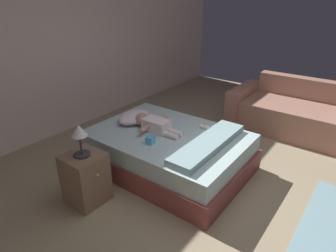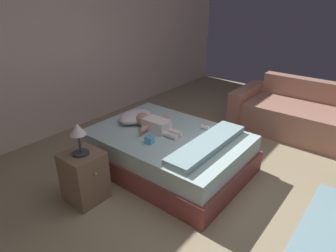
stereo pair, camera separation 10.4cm
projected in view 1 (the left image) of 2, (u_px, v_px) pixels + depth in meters
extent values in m
plane|color=gray|center=(241.00, 194.00, 3.21)|extent=(8.00, 8.00, 0.00)
cube|color=beige|center=(59.00, 38.00, 4.24)|extent=(8.00, 0.12, 2.83)
cube|color=brown|center=(168.00, 158.00, 3.66)|extent=(1.34, 1.90, 0.26)
cube|color=#ABC6C5|center=(168.00, 141.00, 3.56)|extent=(1.29, 1.83, 0.21)
ellipsoid|color=silver|center=(134.00, 117.00, 3.80)|extent=(0.48, 0.32, 0.14)
cube|color=silver|center=(156.00, 125.00, 3.56)|extent=(0.20, 0.33, 0.15)
sphere|color=tan|center=(142.00, 120.00, 3.68)|extent=(0.17, 0.17, 0.17)
cylinder|color=tan|center=(144.00, 129.00, 3.45)|extent=(0.18, 0.09, 0.06)
cylinder|color=tan|center=(162.00, 120.00, 3.71)|extent=(0.17, 0.07, 0.06)
cylinder|color=silver|center=(170.00, 135.00, 3.40)|extent=(0.06, 0.20, 0.06)
cylinder|color=silver|center=(175.00, 132.00, 3.47)|extent=(0.06, 0.20, 0.06)
cube|color=#B72AA5|center=(163.00, 122.00, 3.82)|extent=(0.07, 0.10, 0.01)
cube|color=white|center=(162.00, 119.00, 3.86)|extent=(0.02, 0.03, 0.01)
cube|color=#9F705D|center=(293.00, 120.00, 4.49)|extent=(0.78, 1.50, 0.46)
cube|color=#9F705D|center=(304.00, 101.00, 4.78)|extent=(0.20, 1.50, 0.78)
cube|color=#9F705D|center=(242.00, 103.00, 4.92)|extent=(0.98, 0.20, 0.61)
cube|color=#785F48|center=(86.00, 178.00, 3.01)|extent=(0.38, 0.38, 0.55)
sphere|color=tan|center=(98.00, 175.00, 2.85)|extent=(0.03, 0.03, 0.03)
cylinder|color=#333338|center=(82.00, 154.00, 2.89)|extent=(0.17, 0.17, 0.02)
cylinder|color=#333338|center=(81.00, 145.00, 2.84)|extent=(0.02, 0.02, 0.20)
cone|color=silver|center=(79.00, 131.00, 2.78)|extent=(0.16, 0.16, 0.12)
cube|color=#87A8AC|center=(208.00, 144.00, 3.20)|extent=(1.21, 0.30, 0.08)
cube|color=#4EA9DB|center=(150.00, 140.00, 3.26)|extent=(0.10, 0.10, 0.09)
cylinder|color=white|center=(204.00, 127.00, 3.63)|extent=(0.06, 0.11, 0.05)
cone|color=#EFB071|center=(205.00, 124.00, 3.61)|extent=(0.04, 0.04, 0.02)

